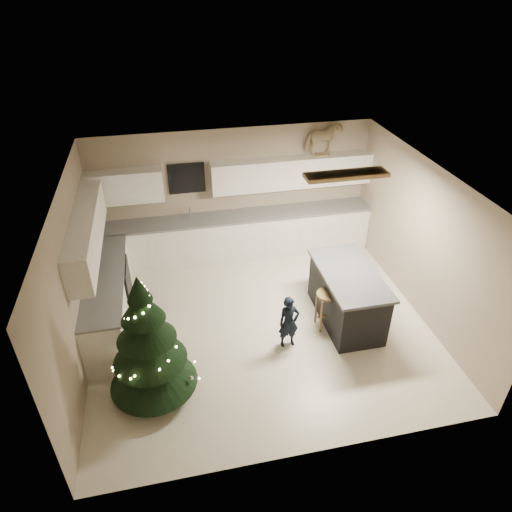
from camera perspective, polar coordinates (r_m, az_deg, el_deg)
name	(u,v)px	position (r m, az deg, el deg)	size (l,w,h in m)	color
ground_plane	(260,324)	(7.84, 0.55, -8.45)	(5.50, 5.50, 0.00)	beige
room_shell	(262,235)	(6.81, 0.81, 2.70)	(5.52, 5.02, 2.61)	gray
cabinetry	(194,242)	(8.61, -7.77, 1.71)	(5.50, 3.20, 2.00)	white
island	(347,296)	(7.79, 11.29, -4.93)	(0.90, 1.70, 0.95)	black
bar_stool	(327,302)	(7.56, 8.86, -5.66)	(0.36, 0.36, 0.68)	olive
christmas_tree	(149,349)	(6.38, -13.27, -11.19)	(1.26, 1.22, 2.01)	#3F2816
toddler	(289,322)	(7.19, 4.12, -8.26)	(0.33, 0.22, 0.92)	black
rocking_horse	(323,139)	(9.08, 8.41, 14.23)	(0.75, 0.44, 0.62)	olive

